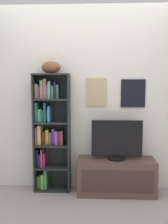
% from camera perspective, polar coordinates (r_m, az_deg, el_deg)
% --- Properties ---
extents(back_wall, '(4.80, 0.08, 2.47)m').
position_cam_1_polar(back_wall, '(3.48, 0.76, 2.99)').
color(back_wall, silver).
rests_on(back_wall, ground).
extents(bookshelf, '(0.48, 0.24, 1.57)m').
position_cam_1_polar(bookshelf, '(3.46, -7.75, -4.04)').
color(bookshelf, black).
rests_on(bookshelf, ground).
extents(football, '(0.25, 0.16, 0.16)m').
position_cam_1_polar(football, '(3.37, -7.38, 9.86)').
color(football, brown).
rests_on(football, bookshelf).
extents(tv_stand, '(1.01, 0.38, 0.46)m').
position_cam_1_polar(tv_stand, '(3.48, 7.22, -14.07)').
color(tv_stand, '#513931').
rests_on(tv_stand, ground).
extents(television, '(0.65, 0.22, 0.52)m').
position_cam_1_polar(television, '(3.34, 7.34, -6.33)').
color(television, black).
rests_on(television, tv_stand).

